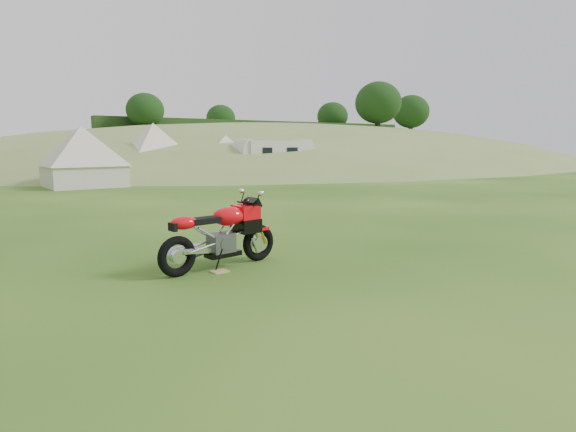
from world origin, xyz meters
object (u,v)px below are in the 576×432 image
tent_left (83,156)px  tent_right (226,155)px  sport_motorcycle (220,230)px  caravan (274,158)px  plywood_board (220,271)px  tent_mid (154,152)px

tent_left → tent_right: (8.44, 3.05, -0.09)m
sport_motorcycle → tent_right: bearing=55.4°
tent_left → caravan: 10.32m
plywood_board → tent_left: tent_left is taller
tent_left → plywood_board: bearing=-97.5°
plywood_board → tent_mid: tent_mid is taller
sport_motorcycle → tent_mid: bearing=66.3°
tent_mid → tent_right: 4.09m
tent_mid → tent_left: bearing=-139.2°
tent_right → tent_left: bearing=-141.5°
plywood_board → tent_left: 16.48m
sport_motorcycle → plywood_board: size_ratio=7.97×
tent_left → tent_mid: 6.62m
sport_motorcycle → tent_mid: 21.65m
tent_right → caravan: (1.85, -2.30, -0.18)m
tent_left → tent_mid: (4.68, 4.67, 0.11)m
sport_motorcycle → tent_left: tent_left is taller
plywood_board → tent_mid: size_ratio=0.07×
plywood_board → tent_right: bearing=63.6°
caravan → sport_motorcycle: bearing=-118.5°
tent_left → tent_mid: tent_mid is taller
plywood_board → caravan: size_ratio=0.05×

